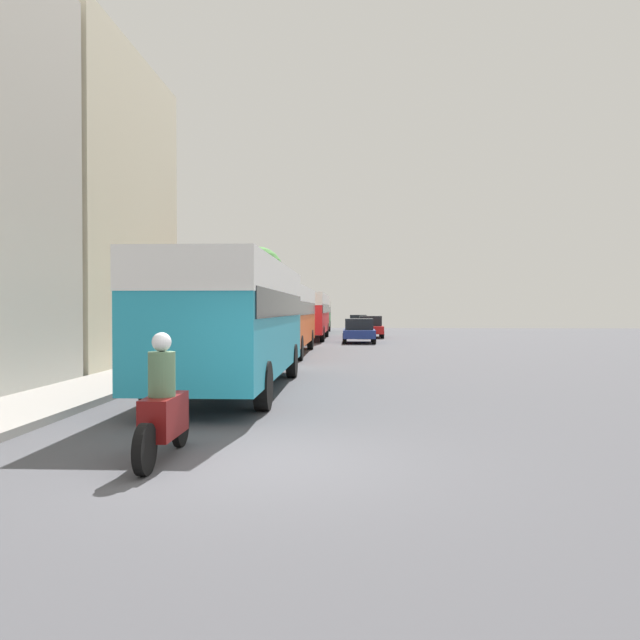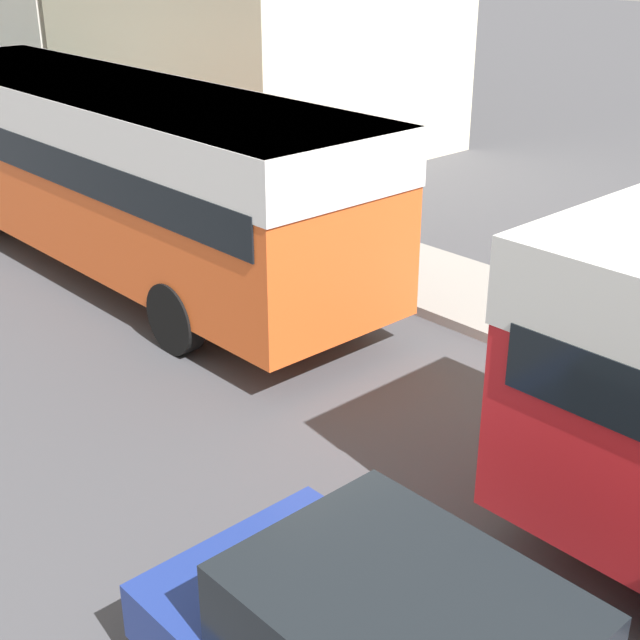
# 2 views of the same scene
# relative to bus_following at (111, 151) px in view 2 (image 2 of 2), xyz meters

# --- Properties ---
(bus_following) EXTENTS (2.66, 11.07, 3.03)m
(bus_following) POSITION_rel_bus_following_xyz_m (0.00, 0.00, 0.00)
(bus_following) COLOR #EA5B23
(bus_following) RESTS_ON ground_plane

